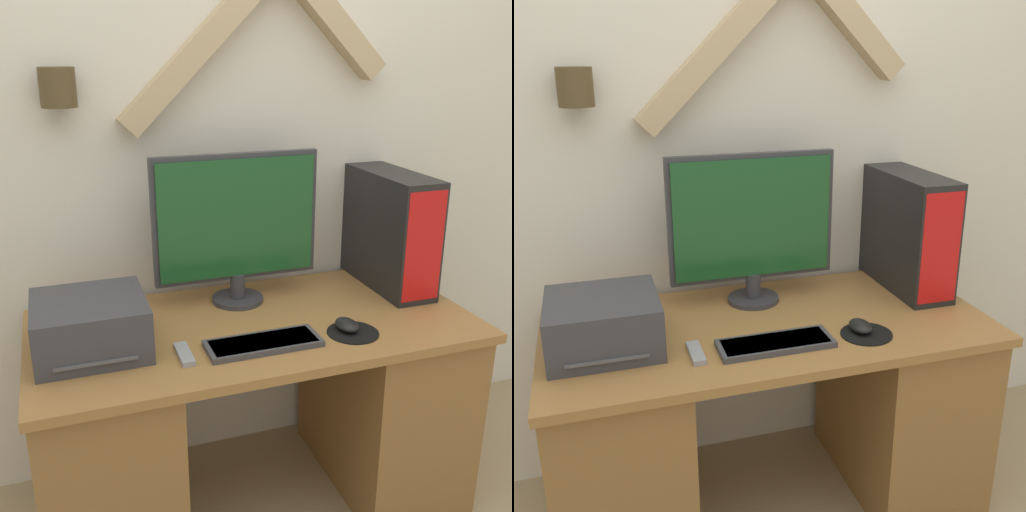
# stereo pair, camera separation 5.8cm
# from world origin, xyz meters

# --- Properties ---
(wall_back) EXTENTS (6.40, 0.16, 2.70)m
(wall_back) POSITION_xyz_m (-0.00, 0.75, 1.36)
(wall_back) COLOR silver
(wall_back) RESTS_ON ground_plane
(desk) EXTENTS (1.43, 0.69, 0.71)m
(desk) POSITION_xyz_m (0.00, 0.35, 0.37)
(desk) COLOR olive
(desk) RESTS_ON ground_plane
(monitor) EXTENTS (0.58, 0.18, 0.52)m
(monitor) POSITION_xyz_m (0.00, 0.53, 1.00)
(monitor) COLOR #333338
(monitor) RESTS_ON desk
(keyboard) EXTENTS (0.35, 0.13, 0.02)m
(keyboard) POSITION_xyz_m (-0.03, 0.18, 0.72)
(keyboard) COLOR #3D3D42
(keyboard) RESTS_ON desk
(mousepad) EXTENTS (0.16, 0.16, 0.00)m
(mousepad) POSITION_xyz_m (0.26, 0.17, 0.71)
(mousepad) COLOR black
(mousepad) RESTS_ON desk
(mouse) EXTENTS (0.07, 0.10, 0.03)m
(mouse) POSITION_xyz_m (0.25, 0.19, 0.73)
(mouse) COLOR black
(mouse) RESTS_ON mousepad
(computer_tower) EXTENTS (0.16, 0.45, 0.43)m
(computer_tower) POSITION_xyz_m (0.58, 0.51, 0.93)
(computer_tower) COLOR black
(computer_tower) RESTS_ON desk
(printer) EXTENTS (0.32, 0.32, 0.16)m
(printer) POSITION_xyz_m (-0.52, 0.32, 0.79)
(printer) COLOR #38383D
(printer) RESTS_ON desk
(remote_control) EXTENTS (0.04, 0.13, 0.02)m
(remote_control) POSITION_xyz_m (-0.27, 0.19, 0.72)
(remote_control) COLOR gray
(remote_control) RESTS_ON desk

